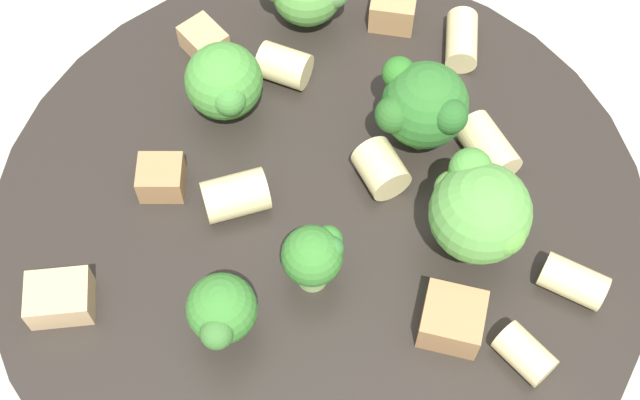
{
  "coord_description": "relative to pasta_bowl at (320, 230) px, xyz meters",
  "views": [
    {
      "loc": [
        -0.15,
        0.09,
        0.35
      ],
      "look_at": [
        0.0,
        0.0,
        0.05
      ],
      "focal_mm": 50.0,
      "sensor_mm": 36.0,
      "label": 1
    }
  ],
  "objects": [
    {
      "name": "ground_plane",
      "position": [
        0.0,
        0.0,
        -0.02
      ],
      "size": [
        2.0,
        2.0,
        0.0
      ],
      "primitive_type": "plane",
      "color": "#BCB29E"
    },
    {
      "name": "pasta_bowl",
      "position": [
        0.0,
        0.0,
        0.0
      ],
      "size": [
        0.27,
        0.27,
        0.04
      ],
      "color": "#28231E",
      "rests_on": "ground_plane"
    },
    {
      "name": "broccoli_floret_0",
      "position": [
        -0.03,
        0.06,
        0.04
      ],
      "size": [
        0.03,
        0.03,
        0.03
      ],
      "color": "#84AD60",
      "rests_on": "pasta_bowl"
    },
    {
      "name": "broccoli_floret_1",
      "position": [
        -0.04,
        -0.04,
        0.04
      ],
      "size": [
        0.04,
        0.04,
        0.05
      ],
      "color": "#93B766",
      "rests_on": "pasta_bowl"
    },
    {
      "name": "broccoli_floret_2",
      "position": [
        0.06,
        0.01,
        0.04
      ],
      "size": [
        0.03,
        0.03,
        0.04
      ],
      "color": "#93B766",
      "rests_on": "pasta_bowl"
    },
    {
      "name": "broccoli_floret_3",
      "position": [
        0.01,
        -0.05,
        0.04
      ],
      "size": [
        0.04,
        0.04,
        0.04
      ],
      "color": "#93B766",
      "rests_on": "pasta_bowl"
    },
    {
      "name": "broccoli_floret_4",
      "position": [
        -0.02,
        0.02,
        0.03
      ],
      "size": [
        0.02,
        0.03,
        0.03
      ],
      "color": "#93B766",
      "rests_on": "pasta_bowl"
    },
    {
      "name": "rigatoni_0",
      "position": [
        -0.09,
        -0.03,
        0.02
      ],
      "size": [
        0.02,
        0.02,
        0.01
      ],
      "primitive_type": "cylinder",
      "rotation": [
        1.57,
        0.0,
        1.74
      ],
      "color": "beige",
      "rests_on": "pasta_bowl"
    },
    {
      "name": "rigatoni_1",
      "position": [
        -0.01,
        -0.07,
        0.02
      ],
      "size": [
        0.03,
        0.02,
        0.02
      ],
      "primitive_type": "cylinder",
      "rotation": [
        1.57,
        0.0,
        1.49
      ],
      "color": "beige",
      "rests_on": "pasta_bowl"
    },
    {
      "name": "rigatoni_2",
      "position": [
        0.0,
        -0.03,
        0.02
      ],
      "size": [
        0.02,
        0.02,
        0.02
      ],
      "primitive_type": "cylinder",
      "rotation": [
        1.57,
        0.0,
        1.48
      ],
      "color": "beige",
      "rests_on": "pasta_bowl"
    },
    {
      "name": "rigatoni_3",
      "position": [
        -0.08,
        -0.06,
        0.02
      ],
      "size": [
        0.03,
        0.02,
        0.01
      ],
      "primitive_type": "cylinder",
      "rotation": [
        1.57,
        0.0,
        2.1
      ],
      "color": "beige",
      "rests_on": "pasta_bowl"
    },
    {
      "name": "rigatoni_4",
      "position": [
        0.02,
        0.03,
        0.02
      ],
      "size": [
        0.02,
        0.03,
        0.02
      ],
      "primitive_type": "cylinder",
      "rotation": [
        1.57,
        0.0,
        2.88
      ],
      "color": "beige",
      "rests_on": "pasta_bowl"
    },
    {
      "name": "rigatoni_5",
      "position": [
        0.04,
        -0.1,
        0.02
      ],
      "size": [
        0.03,
        0.03,
        0.01
      ],
      "primitive_type": "cylinder",
      "rotation": [
        1.57,
        0.0,
        0.92
      ],
      "color": "beige",
      "rests_on": "pasta_bowl"
    },
    {
      "name": "rigatoni_6",
      "position": [
        0.07,
        -0.02,
        0.02
      ],
      "size": [
        0.03,
        0.03,
        0.02
      ],
      "primitive_type": "cylinder",
      "rotation": [
        1.57,
        0.0,
        2.2
      ],
      "color": "beige",
      "rests_on": "pasta_bowl"
    },
    {
      "name": "chicken_chunk_0",
      "position": [
        0.07,
        -0.08,
        0.02
      ],
      "size": [
        0.03,
        0.03,
        0.02
      ],
      "primitive_type": "cube",
      "rotation": [
        0.0,
        0.0,
        0.85
      ],
      "color": "tan",
      "rests_on": "pasta_bowl"
    },
    {
      "name": "chicken_chunk_1",
      "position": [
        0.02,
        0.1,
        0.02
      ],
      "size": [
        0.03,
        0.03,
        0.01
      ],
      "primitive_type": "cube",
      "rotation": [
        0.0,
        0.0,
        1.12
      ],
      "color": "tan",
      "rests_on": "pasta_bowl"
    },
    {
      "name": "chicken_chunk_2",
      "position": [
        0.1,
        0.0,
        0.02
      ],
      "size": [
        0.02,
        0.02,
        0.01
      ],
      "primitive_type": "cube",
      "rotation": [
        0.0,
        0.0,
        0.15
      ],
      "color": "tan",
      "rests_on": "pasta_bowl"
    },
    {
      "name": "chicken_chunk_3",
      "position": [
        -0.07,
        -0.02,
        0.02
      ],
      "size": [
        0.03,
        0.03,
        0.02
      ],
      "primitive_type": "cube",
      "rotation": [
        0.0,
        0.0,
        0.77
      ],
      "color": "#A87A4C",
      "rests_on": "pasta_bowl"
    },
    {
      "name": "chicken_chunk_4",
      "position": [
        0.04,
        0.05,
        0.02
      ],
      "size": [
        0.02,
        0.02,
        0.01
      ],
      "primitive_type": "cube",
      "rotation": [
        0.0,
        0.0,
        1.01
      ],
      "color": "#A87A4C",
      "rests_on": "pasta_bowl"
    }
  ]
}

